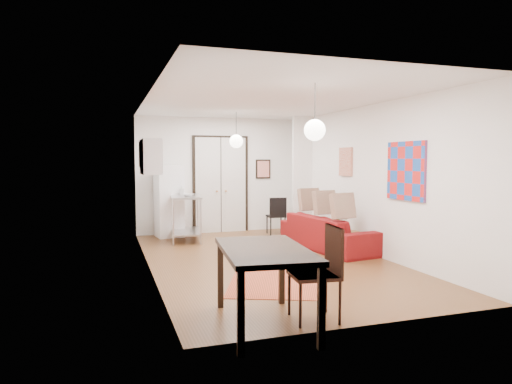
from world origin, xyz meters
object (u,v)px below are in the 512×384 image
object	(u,v)px
dining_chair_near	(310,264)
dining_chair_far	(310,264)
sofa	(329,232)
coffee_table	(335,234)
black_side_chair	(275,212)
kitchen_counter	(186,210)
dining_table	(265,257)
fridge	(169,201)

from	to	relation	value
dining_chair_near	dining_chair_far	size ratio (longest dim) A/B	1.00
sofa	coffee_table	size ratio (longest dim) A/B	2.57
sofa	black_side_chair	size ratio (longest dim) A/B	2.59
kitchen_counter	dining_table	world-z (taller)	kitchen_counter
dining_table	black_side_chair	bearing A→B (deg)	68.30
dining_table	dining_chair_near	distance (m)	0.63
sofa	coffee_table	world-z (taller)	sofa
black_side_chair	coffee_table	bearing A→B (deg)	106.09
sofa	fridge	bearing A→B (deg)	40.27
dining_chair_near	sofa	bearing A→B (deg)	156.05
kitchen_counter	black_side_chair	xyz separation A→B (m)	(2.25, 0.20, -0.15)
sofa	dining_table	bearing A→B (deg)	135.83
dining_table	dining_chair_far	size ratio (longest dim) A/B	1.55
sofa	fridge	world-z (taller)	fridge
fridge	dining_chair_far	world-z (taller)	fridge
dining_chair_near	black_side_chair	bearing A→B (deg)	169.65
coffee_table	kitchen_counter	xyz separation A→B (m)	(-2.69, 2.13, 0.35)
fridge	black_side_chair	xyz separation A→B (m)	(2.55, -0.40, -0.31)
sofa	black_side_chair	distance (m)	2.24
kitchen_counter	dining_chair_near	distance (m)	5.61
sofa	dining_chair_near	distance (m)	4.17
kitchen_counter	sofa	bearing A→B (deg)	-29.48
fridge	sofa	bearing A→B (deg)	-49.73
dining_chair_near	black_side_chair	distance (m)	6.05
dining_chair_near	black_side_chair	size ratio (longest dim) A/B	1.17
coffee_table	dining_chair_far	distance (m)	4.10
coffee_table	dining_table	world-z (taller)	dining_table
kitchen_counter	black_side_chair	distance (m)	2.26
dining_table	coffee_table	bearing A→B (deg)	51.98
fridge	black_side_chair	bearing A→B (deg)	-16.86
dining_table	black_side_chair	distance (m)	6.36
dining_chair_near	dining_chair_far	world-z (taller)	same
fridge	black_side_chair	size ratio (longest dim) A/B	1.84
dining_chair_far	black_side_chair	xyz separation A→B (m)	(1.75, 5.79, -0.09)
sofa	dining_table	size ratio (longest dim) A/B	1.44
fridge	dining_chair_far	bearing A→B (deg)	-90.57
dining_chair_far	kitchen_counter	bearing A→B (deg)	-168.45
dining_chair_far	black_side_chair	distance (m)	6.05
black_side_chair	dining_table	bearing A→B (deg)	73.70
fridge	dining_chair_near	world-z (taller)	fridge
kitchen_counter	fridge	xyz separation A→B (m)	(-0.31, 0.60, 0.17)
dining_chair_far	black_side_chair	world-z (taller)	dining_chair_far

